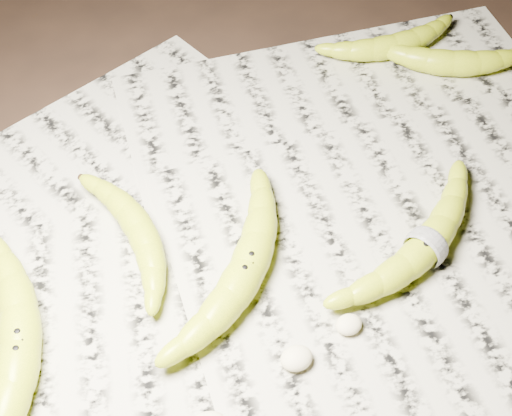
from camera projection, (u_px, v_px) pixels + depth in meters
name	position (u px, v px, depth m)	size (l,w,h in m)	color
ground	(241.00, 249.00, 0.77)	(3.00, 3.00, 0.00)	black
newspaper_patch	(270.00, 241.00, 0.78)	(0.90, 0.70, 0.01)	#ADAA94
banana_left_a	(18.00, 348.00, 0.67)	(0.24, 0.07, 0.04)	yellow
banana_left_b	(140.00, 229.00, 0.76)	(0.17, 0.05, 0.03)	yellow
banana_center	(246.00, 268.00, 0.73)	(0.22, 0.07, 0.04)	yellow
banana_taped	(426.00, 245.00, 0.75)	(0.22, 0.06, 0.04)	yellow
banana_upper_a	(394.00, 44.00, 0.95)	(0.17, 0.05, 0.03)	yellow
banana_upper_b	(453.00, 61.00, 0.93)	(0.17, 0.06, 0.03)	yellow
measuring_tape	(426.00, 245.00, 0.75)	(0.05, 0.05, 0.00)	white
flesh_chunk_b	(297.00, 356.00, 0.68)	(0.03, 0.03, 0.02)	beige
flesh_chunk_c	(349.00, 323.00, 0.70)	(0.03, 0.02, 0.02)	beige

